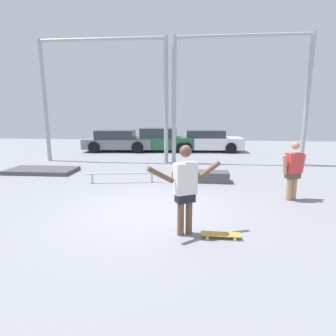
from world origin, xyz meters
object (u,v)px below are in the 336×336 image
object	(u,v)px
skateboard	(221,234)
grind_rail	(122,175)
parked_car_green	(161,140)
grind_box	(200,176)
parked_car_white	(207,141)
bystander	(293,169)
skateboarder	(185,186)
manual_pad	(42,171)
parked_car_grey	(118,141)

from	to	relation	value
skateboard	grind_rail	distance (m)	4.80
parked_car_green	grind_rail	bearing A→B (deg)	-95.50
grind_box	parked_car_green	distance (m)	7.90
parked_car_green	parked_car_white	world-z (taller)	parked_car_green
skateboard	bystander	bearing A→B (deg)	50.00
skateboard	parked_car_white	xyz separation A→B (m)	(0.37, 11.97, 0.59)
grind_box	skateboard	bearing A→B (deg)	-86.59
skateboard	skateboarder	bearing A→B (deg)	173.74
manual_pad	parked_car_grey	bearing A→B (deg)	78.42
grind_rail	parked_car_white	xyz separation A→B (m)	(3.28, 8.16, 0.37)
manual_pad	parked_car_white	bearing A→B (deg)	44.67
manual_pad	parked_car_green	xyz separation A→B (m)	(4.01, 6.69, 0.62)
grind_rail	bystander	world-z (taller)	bystander
grind_box	manual_pad	distance (m)	6.36
grind_rail	bystander	xyz separation A→B (m)	(5.05, -1.35, 0.57)
parked_car_grey	parked_car_white	size ratio (longest dim) A/B	1.01
parked_car_green	bystander	size ratio (longest dim) A/B	2.60
skateboard	manual_pad	bearing A→B (deg)	143.08
grind_rail	parked_car_white	world-z (taller)	parked_car_white
skateboard	parked_car_grey	world-z (taller)	parked_car_grey
skateboard	grind_box	bearing A→B (deg)	94.49
skateboarder	grind_rail	size ratio (longest dim) A/B	0.72
grind_rail	bystander	size ratio (longest dim) A/B	1.53
grind_box	manual_pad	size ratio (longest dim) A/B	0.73
skateboard	grind_rail	bearing A→B (deg)	128.43
skateboarder	grind_rail	world-z (taller)	skateboarder
skateboarder	grind_rail	xyz separation A→B (m)	(-2.23, 3.72, -0.68)
parked_car_grey	bystander	world-z (taller)	bystander
grind_rail	parked_car_grey	bearing A→B (deg)	106.89
grind_box	parked_car_grey	bearing A→B (deg)	124.57
skateboarder	manual_pad	bearing A→B (deg)	111.52
parked_car_green	parked_car_white	bearing A→B (deg)	0.34
parked_car_green	bystander	world-z (taller)	bystander
skateboarder	parked_car_white	world-z (taller)	skateboarder
skateboarder	parked_car_green	size ratio (longest dim) A/B	0.42
skateboarder	grind_rail	distance (m)	4.39
grind_rail	parked_car_green	world-z (taller)	parked_car_green
skateboard	grind_rail	xyz separation A→B (m)	(-2.91, 3.81, 0.22)
manual_pad	parked_car_grey	distance (m)	6.55
grind_box	grind_rail	bearing A→B (deg)	-170.29
grind_box	manual_pad	bearing A→B (deg)	172.26
skateboard	grind_rail	world-z (taller)	grind_rail
skateboarder	manual_pad	xyz separation A→B (m)	(-5.87, 5.03, -0.89)
parked_car_green	skateboard	bearing A→B (deg)	-80.73
parked_car_white	skateboard	bearing A→B (deg)	-94.19
grind_rail	parked_car_grey	world-z (taller)	parked_car_grey
parked_car_white	manual_pad	bearing A→B (deg)	-137.73
grind_rail	parked_car_white	bearing A→B (deg)	68.09
grind_box	grind_rail	xyz separation A→B (m)	(-2.65, -0.45, 0.11)
parked_car_white	skateboarder	bearing A→B (deg)	-97.49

